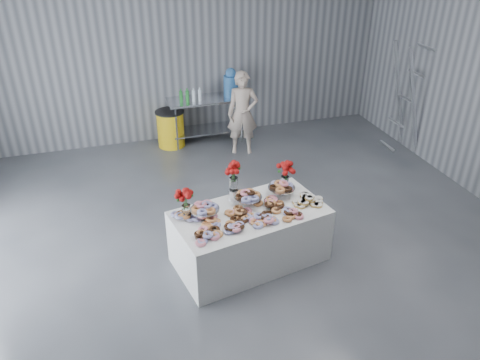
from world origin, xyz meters
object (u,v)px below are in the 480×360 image
at_px(trash_barrel, 171,129).
at_px(stepladder, 406,99).
at_px(person, 243,113).
at_px(water_jug, 231,83).
at_px(prep_table, 207,112).
at_px(display_table, 250,236).

distance_m(trash_barrel, stepladder, 4.46).
height_order(person, stepladder, stepladder).
bearing_deg(stepladder, water_jug, 152.91).
relative_size(prep_table, water_jug, 2.71).
distance_m(prep_table, stepladder, 3.76).
bearing_deg(prep_table, stepladder, -23.59).
xyz_separation_m(display_table, stepladder, (3.77, 2.32, 0.67)).
height_order(display_table, stepladder, stepladder).
height_order(display_table, trash_barrel, display_table).
height_order(trash_barrel, stepladder, stepladder).
bearing_deg(water_jug, display_table, -102.57).
height_order(prep_table, trash_barrel, prep_table).
height_order(water_jug, trash_barrel, water_jug).
relative_size(display_table, trash_barrel, 2.65).
bearing_deg(prep_table, trash_barrel, -180.00).
xyz_separation_m(person, stepladder, (2.89, -0.83, 0.26)).
bearing_deg(stepladder, prep_table, 156.41).
xyz_separation_m(prep_table, water_jug, (0.50, -0.00, 0.53)).
relative_size(water_jug, stepladder, 0.26).
bearing_deg(prep_table, display_table, -95.24).
xyz_separation_m(water_jug, stepladder, (2.92, -1.49, -0.10)).
bearing_deg(water_jug, stepladder, -27.09).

